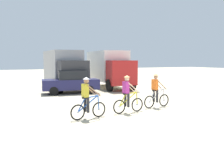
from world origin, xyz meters
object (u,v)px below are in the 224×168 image
(cyclist_cowboy_hat, at_px, (128,95))
(cyclist_near_camera, at_px, (156,92))
(box_truck_grey_hauler, at_px, (64,68))
(cyclist_orange_shirt, at_px, (87,99))
(sedan_parked, at_px, (71,82))
(box_truck_white_box, at_px, (109,67))

(cyclist_cowboy_hat, xyz_separation_m, cyclist_near_camera, (2.03, 0.48, 0.00))
(box_truck_grey_hauler, bearing_deg, cyclist_cowboy_hat, -89.53)
(cyclist_cowboy_hat, bearing_deg, cyclist_orange_shirt, -172.40)
(sedan_parked, bearing_deg, cyclist_near_camera, -71.86)
(box_truck_white_box, xyz_separation_m, sedan_parked, (-4.34, -2.35, -0.99))
(box_truck_grey_hauler, bearing_deg, cyclist_near_camera, -78.58)
(box_truck_grey_hauler, xyz_separation_m, cyclist_orange_shirt, (-2.06, -11.29, -1.03))
(box_truck_grey_hauler, relative_size, cyclist_cowboy_hat, 3.73)
(box_truck_white_box, xyz_separation_m, cyclist_near_camera, (-1.90, -9.78, -1.03))
(cyclist_orange_shirt, height_order, cyclist_cowboy_hat, same)
(cyclist_orange_shirt, distance_m, cyclist_cowboy_hat, 2.17)
(sedan_parked, distance_m, cyclist_orange_shirt, 8.39)
(cyclist_cowboy_hat, bearing_deg, box_truck_white_box, 69.01)
(sedan_parked, xyz_separation_m, cyclist_cowboy_hat, (0.40, -7.91, -0.04))
(box_truck_grey_hauler, height_order, box_truck_white_box, same)
(sedan_parked, bearing_deg, box_truck_grey_hauler, 84.29)
(cyclist_orange_shirt, bearing_deg, sedan_parked, 77.92)
(box_truck_white_box, bearing_deg, cyclist_orange_shirt, -120.00)
(box_truck_white_box, height_order, sedan_parked, box_truck_white_box)
(box_truck_white_box, height_order, cyclist_near_camera, box_truck_white_box)
(box_truck_grey_hauler, height_order, cyclist_orange_shirt, box_truck_grey_hauler)
(box_truck_grey_hauler, distance_m, cyclist_near_camera, 10.78)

